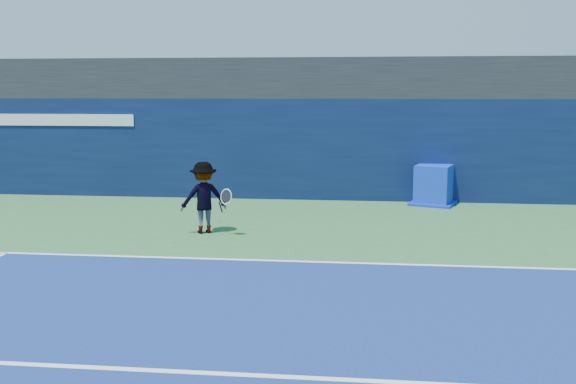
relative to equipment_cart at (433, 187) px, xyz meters
name	(u,v)px	position (x,y,z in m)	size (l,w,h in m)	color
ground	(217,314)	(-4.19, -9.66, -0.52)	(80.00, 80.00, 0.00)	#2D6434
baseline	(251,260)	(-4.19, -6.66, -0.51)	(24.00, 0.10, 0.01)	white
service_line	(179,372)	(-4.19, -11.66, -0.51)	(24.00, 0.10, 0.01)	white
stadium_band	(295,79)	(-4.19, 1.84, 3.08)	(36.00, 3.00, 1.20)	black
back_wall_assembly	(291,148)	(-4.19, 0.84, 0.98)	(36.00, 1.03, 3.00)	#0A183B
equipment_cart	(433,187)	(0.00, 0.00, 0.00)	(1.50, 1.50, 1.14)	#0D2FBD
tennis_player	(204,198)	(-5.66, -4.35, 0.30)	(1.35, 0.98, 1.64)	white
tennis_ball	(204,175)	(-5.88, -3.43, 0.70)	(0.07, 0.07, 0.07)	#B3DC18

